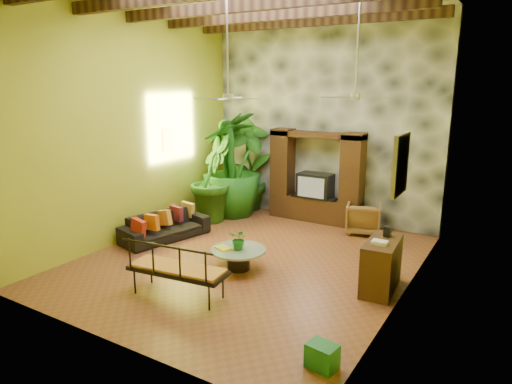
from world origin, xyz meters
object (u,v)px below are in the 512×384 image
Objects in this scene: tall_plant_c at (232,164)px; green_bin at (322,356)px; coffee_table at (238,256)px; entertainment_center at (316,184)px; wicker_armchair at (363,218)px; tall_plant_b at (211,178)px; tall_plant_a at (249,162)px; ceiling_fan_back at (356,85)px; side_console at (381,265)px; ceiling_fan_front at (228,86)px; iron_bench at (175,267)px; sofa at (165,226)px.

green_bin is (4.76, -5.04, -1.21)m from tall_plant_c.
coffee_table is (2.17, -2.99, -1.11)m from tall_plant_c.
entertainment_center is 3.03× the size of wicker_armchair.
coffee_table is (2.34, -2.31, -0.85)m from tall_plant_b.
entertainment_center is 3.71m from coffee_table.
tall_plant_a is at bearing 81.45° from tall_plant_c.
ceiling_fan_back is 3.35m from side_console.
entertainment_center is 4.10m from side_console.
ceiling_fan_front is 4.48m from tall_plant_a.
green_bin is at bearing 87.90° from wicker_armchair.
coffee_table is (-1.54, -1.70, -3.15)m from ceiling_fan_back.
tall_plant_a reaches higher than wicker_armchair.
ceiling_fan_front is 3.16m from coffee_table.
tall_plant_a is at bearing 102.48° from iron_bench.
tall_plant_a is 0.67m from tall_plant_c.
wicker_armchair is 2.16× the size of green_bin.
ceiling_fan_back is at bearing 54.23° from iron_bench.
tall_plant_b reaches higher than iron_bench.
iron_bench is (-0.23, -1.53, 0.27)m from coffee_table.
tall_plant_a is 5.66m from side_console.
green_bin is (2.59, -2.04, -0.10)m from coffee_table.
ceiling_fan_back is 3.44m from wicker_armchair.
wicker_armchair is 3.56m from tall_plant_a.
side_console reaches higher than sofa.
green_bin is at bearing -50.73° from tall_plant_a.
ceiling_fan_back reaches higher than wicker_armchair.
green_bin is (2.82, -0.52, -0.37)m from iron_bench.
ceiling_fan_front is 1.07× the size of iron_bench.
ceiling_fan_back is at bearing -59.79° from sofa.
ceiling_fan_front is 1.00× the size of ceiling_fan_back.
tall_plant_c is at bearing 9.41° from sofa.
side_console is (2.56, 0.52, 0.18)m from coffee_table.
entertainment_center is 1.38× the size of iron_bench.
tall_plant_c is at bearing -162.92° from entertainment_center.
green_bin is (4.66, -5.70, -1.18)m from tall_plant_a.
ceiling_fan_front is 0.68× the size of tall_plant_c.
iron_bench is 2.89m from green_bin.
wicker_armchair is at bearing -13.89° from entertainment_center.
ceiling_fan_front is 4.69m from wicker_armchair.
ceiling_fan_back is 2.35× the size of wicker_armchair.
coffee_table is 1.57m from iron_bench.
entertainment_center is at bearing -22.85° from sofa.
tall_plant_a is 5.56m from iron_bench.
tall_plant_a reaches higher than tall_plant_b.
side_console reaches higher than green_bin.
ceiling_fan_front is 4.82m from green_bin.
tall_plant_c reaches higher than tall_plant_b.
ceiling_fan_front is at bearing -46.70° from tall_plant_b.
green_bin is (2.65, -5.68, -0.80)m from entertainment_center.
tall_plant_c is 3.86m from coffee_table.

